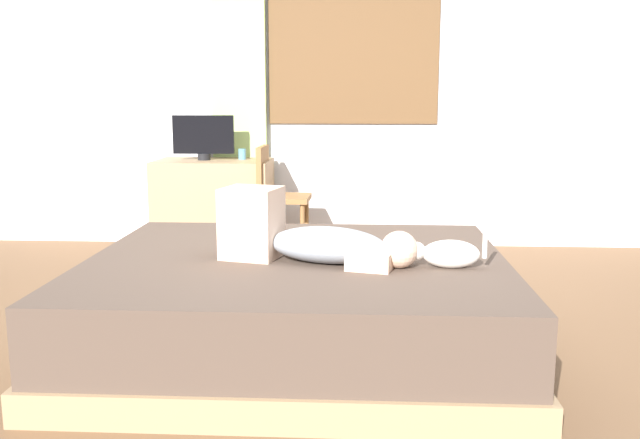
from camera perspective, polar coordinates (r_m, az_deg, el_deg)
The scene contains 10 objects.
ground_plane at distance 3.57m, azimuth 0.06°, elevation -10.17°, with size 16.00×16.00×0.00m, color brown.
back_wall_with_window at distance 5.81m, azimuth 1.45°, elevation 12.25°, with size 6.40×0.14×2.90m.
bed at distance 3.44m, azimuth -1.86°, elevation -6.94°, with size 2.07×1.82×0.47m.
person_lying at distance 3.26m, azimuth -1.03°, elevation -1.49°, with size 0.94×0.45×0.34m.
cat at distance 3.20m, azimuth 10.38°, elevation -2.76°, with size 0.36×0.12×0.21m.
desk at distance 5.59m, azimuth -8.68°, elevation 1.08°, with size 0.90×0.56×0.74m.
tv_monitor at distance 5.55m, azimuth -9.56°, elevation 6.72°, with size 0.48×0.10×0.35m.
cup at distance 5.56m, azimuth -6.41°, elevation 5.36°, with size 0.06×0.06×0.08m, color teal.
chair_by_desk at distance 5.36m, azimuth -3.66°, elevation 2.28°, with size 0.39×0.39×0.86m.
curtain_left at distance 5.77m, azimuth -6.66°, elevation 10.06°, with size 0.44×0.06×2.48m, color #ADCC75.
Camera 1 is at (0.18, -3.35, 1.24)m, focal length 38.92 mm.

